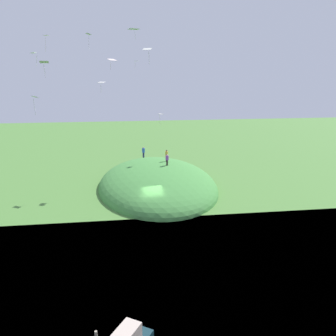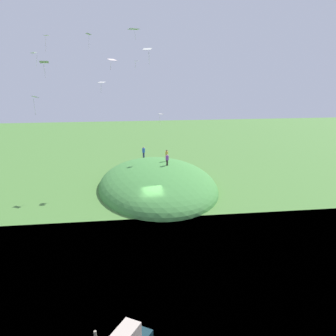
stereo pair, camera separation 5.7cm
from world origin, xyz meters
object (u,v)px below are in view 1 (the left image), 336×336
Objects in this scene: kite_5 at (89,35)px; kite_10 at (46,37)px; kite_4 at (34,54)px; kite_9 at (147,50)px; kite_2 at (35,98)px; kite_7 at (44,63)px; person_watching_kites at (143,151)px; kite_8 at (134,29)px; kite_1 at (136,61)px; kite_6 at (160,115)px; person_walking_path at (167,154)px; kite_0 at (102,83)px; person_near_shore at (167,158)px; kite_3 at (112,60)px.

kite_10 reaches higher than kite_5.
kite_9 is at bearing -92.44° from kite_4.
kite_10 is (6.44, -0.66, 7.15)m from kite_2.
person_watching_kites is at bearing -30.63° from kite_7.
kite_8 is at bearing -95.37° from kite_2.
kite_10 is (7.51, 10.78, -0.28)m from kite_8.
kite_1 is 8.61m from kite_6.
person_walking_path is 13.95m from kite_0.
person_near_shore is at bearing -91.58° from kite_10.
person_watching_kites is 24.10m from kite_5.
kite_0 reaches higher than person_walking_path.
person_near_shore is at bearing -55.18° from kite_7.
kite_1 is at bearing -3.80° from kite_8.
kite_2 is 1.07× the size of kite_10.
kite_6 is at bearing -54.16° from kite_2.
kite_1 is at bearing -70.63° from person_watching_kites.
kite_3 reaches higher than person_watching_kites.
kite_0 is at bearing 104.96° from kite_6.
kite_1 is (2.74, 4.12, 13.48)m from person_walking_path.
kite_8 is (-12.62, 0.84, 3.02)m from kite_1.
kite_9 is 13.14m from kite_10.
kite_3 is 0.66× the size of kite_9.
kite_4 is 0.84× the size of kite_9.
kite_10 is (2.91, -1.07, 2.15)m from kite_4.
person_near_shore is at bearing -55.89° from kite_3.
kite_1 is 0.69× the size of kite_6.
kite_7 is at bearing 90.44° from person_walking_path.
kite_5 is at bearing 31.57° from person_near_shore.
kite_5 reaches higher than kite_6.
kite_6 is 1.23× the size of kite_8.
kite_3 is at bearing -122.67° from kite_10.
kite_10 is (-5.11, 11.62, 2.74)m from kite_1.
kite_8 is at bearing -61.41° from person_watching_kites.
person_watching_kites is at bearing -44.90° from kite_0.
kite_7 is at bearing 158.25° from kite_0.
kite_4 reaches higher than person_watching_kites.
kite_0 is 0.68× the size of kite_2.
kite_4 is at bearing 58.07° from kite_5.
person_watching_kites is at bearing -76.99° from person_near_shore.
kite_8 is at bearing -131.31° from kite_3.
kite_9 reaches higher than kite_3.
kite_8 is 4.79m from kite_9.
kite_10 is at bearing 112.20° from kite_0.
person_near_shore is 1.00× the size of kite_4.
kite_4 is at bearing 159.89° from kite_10.
person_watching_kites is (6.44, 3.07, -0.82)m from person_walking_path.
kite_7 is 10.80m from kite_10.
kite_7 is (-15.13, 13.69, 7.24)m from kite_6.
kite_4 is at bearing 4.89° from person_near_shore.
kite_3 is at bearing 162.05° from kite_1.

